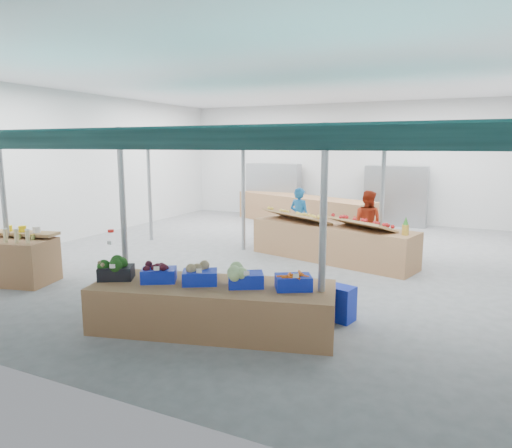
{
  "coord_description": "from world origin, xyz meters",
  "views": [
    {
      "loc": [
        4.28,
        -9.93,
        2.7
      ],
      "look_at": [
        0.35,
        -1.6,
        1.11
      ],
      "focal_mm": 32.0,
      "sensor_mm": 36.0,
      "label": 1
    }
  ],
  "objects_px": {
    "fruit_counter": "(331,243)",
    "crate_stack": "(339,303)",
    "vendor_right": "(367,222)",
    "bottle_shelf": "(6,258)",
    "vendor_left": "(299,217)",
    "veg_counter": "(213,307)"
  },
  "relations": [
    {
      "from": "vendor_right",
      "to": "bottle_shelf",
      "type": "bearing_deg",
      "value": 57.04
    },
    {
      "from": "fruit_counter",
      "to": "vendor_left",
      "type": "height_order",
      "value": "vendor_left"
    },
    {
      "from": "fruit_counter",
      "to": "crate_stack",
      "type": "bearing_deg",
      "value": -57.5
    },
    {
      "from": "vendor_left",
      "to": "vendor_right",
      "type": "xyz_separation_m",
      "value": [
        1.8,
        0.0,
        0.0
      ]
    },
    {
      "from": "veg_counter",
      "to": "vendor_right",
      "type": "bearing_deg",
      "value": 65.41
    },
    {
      "from": "fruit_counter",
      "to": "vendor_right",
      "type": "bearing_deg",
      "value": 75.94
    },
    {
      "from": "crate_stack",
      "to": "vendor_left",
      "type": "height_order",
      "value": "vendor_left"
    },
    {
      "from": "bottle_shelf",
      "to": "vendor_left",
      "type": "distance_m",
      "value": 6.96
    },
    {
      "from": "crate_stack",
      "to": "vendor_left",
      "type": "xyz_separation_m",
      "value": [
        -2.37,
        4.71,
        0.53
      ]
    },
    {
      "from": "bottle_shelf",
      "to": "fruit_counter",
      "type": "bearing_deg",
      "value": 25.97
    },
    {
      "from": "fruit_counter",
      "to": "crate_stack",
      "type": "xyz_separation_m",
      "value": [
        1.17,
        -3.61,
        -0.15
      ]
    },
    {
      "from": "fruit_counter",
      "to": "crate_stack",
      "type": "relative_size",
      "value": 7.3
    },
    {
      "from": "bottle_shelf",
      "to": "vendor_right",
      "type": "bearing_deg",
      "value": 29.3
    },
    {
      "from": "veg_counter",
      "to": "vendor_left",
      "type": "xyz_separation_m",
      "value": [
        -0.78,
        5.85,
        0.46
      ]
    },
    {
      "from": "vendor_right",
      "to": "vendor_left",
      "type": "bearing_deg",
      "value": 14.55
    },
    {
      "from": "fruit_counter",
      "to": "vendor_right",
      "type": "relative_size",
      "value": 2.5
    },
    {
      "from": "bottle_shelf",
      "to": "crate_stack",
      "type": "bearing_deg",
      "value": -6.16
    },
    {
      "from": "bottle_shelf",
      "to": "veg_counter",
      "type": "distance_m",
      "value": 5.02
    },
    {
      "from": "crate_stack",
      "to": "vendor_right",
      "type": "bearing_deg",
      "value": 96.88
    },
    {
      "from": "crate_stack",
      "to": "fruit_counter",
      "type": "bearing_deg",
      "value": 107.95
    },
    {
      "from": "bottle_shelf",
      "to": "crate_stack",
      "type": "xyz_separation_m",
      "value": [
        6.59,
        0.81,
        -0.2
      ]
    },
    {
      "from": "bottle_shelf",
      "to": "vendor_left",
      "type": "height_order",
      "value": "vendor_left"
    }
  ]
}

